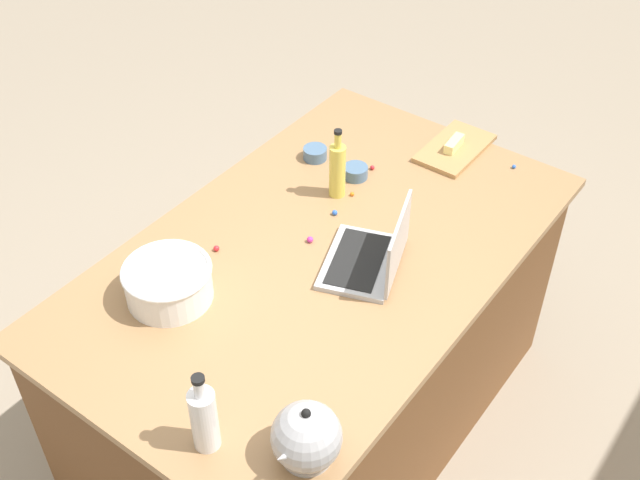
% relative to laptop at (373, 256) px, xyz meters
% --- Properties ---
extents(ground_plane, '(12.00, 12.00, 0.00)m').
position_rel_laptop_xyz_m(ground_plane, '(0.04, -0.18, -0.95)').
color(ground_plane, gray).
extents(island_counter, '(1.78, 1.08, 0.90)m').
position_rel_laptop_xyz_m(island_counter, '(0.04, -0.18, -0.50)').
color(island_counter, brown).
rests_on(island_counter, ground).
extents(laptop, '(0.37, 0.32, 0.22)m').
position_rel_laptop_xyz_m(laptop, '(0.00, 0.00, 0.00)').
color(laptop, '#B7B7BC').
rests_on(laptop, island_counter).
extents(mixing_bowl_large, '(0.27, 0.27, 0.12)m').
position_rel_laptop_xyz_m(mixing_bowl_large, '(0.48, -0.42, 0.02)').
color(mixing_bowl_large, white).
rests_on(mixing_bowl_large, island_counter).
extents(bottle_vinegar, '(0.07, 0.07, 0.26)m').
position_rel_laptop_xyz_m(bottle_vinegar, '(0.80, 0.03, 0.06)').
color(bottle_vinegar, white).
rests_on(bottle_vinegar, island_counter).
extents(bottle_oil, '(0.06, 0.06, 0.27)m').
position_rel_laptop_xyz_m(bottle_oil, '(-0.24, -0.31, 0.06)').
color(bottle_oil, '#DBC64C').
rests_on(bottle_oil, island_counter).
extents(kettle, '(0.21, 0.18, 0.20)m').
position_rel_laptop_xyz_m(kettle, '(0.68, 0.25, 0.03)').
color(kettle, '#ADADB2').
rests_on(kettle, island_counter).
extents(cutting_board, '(0.33, 0.19, 0.02)m').
position_rel_laptop_xyz_m(cutting_board, '(-0.73, -0.11, -0.04)').
color(cutting_board, '#AD7F4C').
rests_on(cutting_board, island_counter).
extents(butter_stick_left, '(0.11, 0.05, 0.04)m').
position_rel_laptop_xyz_m(butter_stick_left, '(-0.72, -0.11, -0.01)').
color(butter_stick_left, '#F4E58C').
rests_on(butter_stick_left, cutting_board).
extents(ramekin_small, '(0.09, 0.09, 0.04)m').
position_rel_laptop_xyz_m(ramekin_small, '(-0.37, -0.50, -0.02)').
color(ramekin_small, slate).
rests_on(ramekin_small, island_counter).
extents(ramekin_medium, '(0.09, 0.09, 0.04)m').
position_rel_laptop_xyz_m(ramekin_medium, '(-0.36, -0.32, -0.02)').
color(ramekin_medium, slate).
rests_on(ramekin_medium, island_counter).
extents(candy_0, '(0.02, 0.02, 0.02)m').
position_rel_laptop_xyz_m(candy_0, '(0.24, -0.45, -0.04)').
color(candy_0, red).
rests_on(candy_0, island_counter).
extents(candy_1, '(0.02, 0.02, 0.02)m').
position_rel_laptop_xyz_m(candy_1, '(0.02, -0.23, -0.04)').
color(candy_1, '#CC3399').
rests_on(candy_1, island_counter).
extents(candy_2, '(0.02, 0.02, 0.02)m').
position_rel_laptop_xyz_m(candy_2, '(-0.44, -0.29, -0.04)').
color(candy_2, red).
rests_on(candy_2, island_counter).
extents(candy_3, '(0.01, 0.01, 0.01)m').
position_rel_laptop_xyz_m(candy_3, '(-0.26, -0.26, -0.04)').
color(candy_3, orange).
rests_on(candy_3, island_counter).
extents(candy_4, '(0.01, 0.01, 0.01)m').
position_rel_laptop_xyz_m(candy_4, '(-0.75, 0.12, -0.04)').
color(candy_4, blue).
rests_on(candy_4, island_counter).
extents(candy_5, '(0.02, 0.02, 0.02)m').
position_rel_laptop_xyz_m(candy_5, '(-0.14, -0.25, -0.04)').
color(candy_5, blue).
rests_on(candy_5, island_counter).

